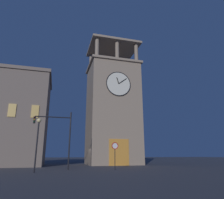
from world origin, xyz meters
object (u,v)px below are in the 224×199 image
at_px(street_lamp, 38,134).
at_px(clocktower, 113,110).
at_px(no_horn_sign, 115,148).
at_px(traffic_signal_near, 59,131).

bearing_deg(street_lamp, clocktower, -130.35).
height_order(clocktower, no_horn_sign, clocktower).
bearing_deg(clocktower, traffic_signal_near, 48.60).
distance_m(clocktower, traffic_signal_near, 14.98).
bearing_deg(traffic_signal_near, no_horn_sign, 167.61).
relative_size(clocktower, no_horn_sign, 8.02).
xyz_separation_m(clocktower, no_horn_sign, (3.02, 11.92, -7.06)).
relative_size(clocktower, traffic_signal_near, 3.71).
bearing_deg(no_horn_sign, traffic_signal_near, -12.39).
relative_size(traffic_signal_near, street_lamp, 1.26).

